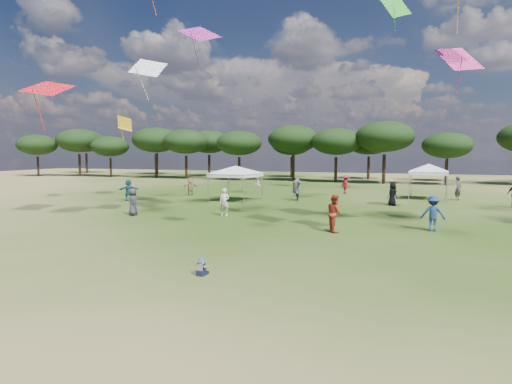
% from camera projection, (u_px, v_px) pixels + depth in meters
% --- Properties ---
extents(ground, '(140.00, 140.00, 0.00)m').
position_uv_depth(ground, '(176.00, 302.00, 11.14)').
color(ground, '#314C16').
rests_on(ground, ground).
extents(tree_line, '(108.78, 17.63, 7.77)m').
position_uv_depth(tree_line, '(379.00, 139.00, 54.45)').
color(tree_line, black).
rests_on(tree_line, ground).
extents(tent_left, '(6.63, 6.63, 3.08)m').
position_uv_depth(tent_left, '(235.00, 167.00, 33.48)').
color(tent_left, gray).
rests_on(tent_left, ground).
extents(tent_right, '(5.92, 5.92, 3.20)m').
position_uv_depth(tent_right, '(429.00, 165.00, 34.57)').
color(tent_right, gray).
rests_on(tent_right, ground).
extents(toddler, '(0.39, 0.43, 0.57)m').
position_uv_depth(toddler, '(201.00, 268.00, 13.46)').
color(toddler, black).
rests_on(toddler, ground).
extents(festival_crowd, '(29.24, 20.69, 1.92)m').
position_uv_depth(festival_crowd, '(310.00, 193.00, 30.97)').
color(festival_crowd, maroon).
rests_on(festival_crowd, ground).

